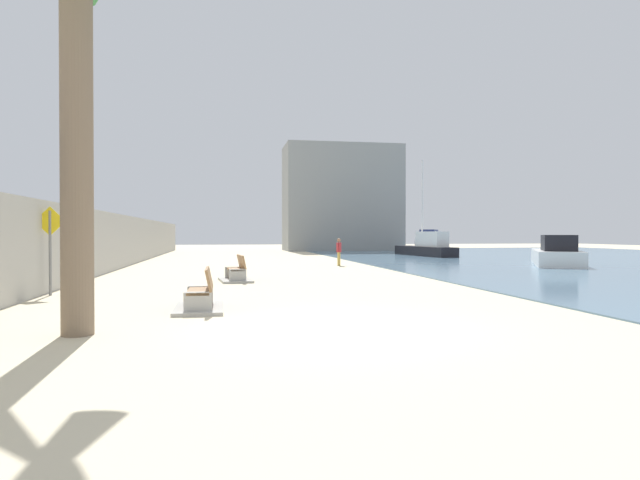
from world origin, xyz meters
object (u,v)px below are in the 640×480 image
boat_far_left (430,243)px  pedestrian_sign (50,240)px  person_walking (339,250)px  bench_far (236,275)px  boat_mid_bay (427,247)px  bench_near (200,300)px  boat_distant (557,254)px  palm_tree (75,3)px

boat_far_left → pedestrian_sign: 41.53m
person_walking → boat_far_left: boat_far_left is taller
bench_far → pedestrian_sign: (-5.35, -3.78, 1.36)m
boat_mid_bay → bench_near: bearing=-120.5°
boat_distant → boat_mid_bay: (-2.47, 13.06, 0.09)m
boat_far_left → boat_mid_bay: (-4.20, -9.96, -0.08)m
bench_near → boat_far_left: size_ratio=0.30×
bench_near → boat_far_left: bearing=61.4°
bench_far → boat_far_left: bearing=56.9°
bench_far → person_walking: 10.57m
bench_near → bench_far: bearing=82.6°
palm_tree → bench_far: palm_tree is taller
palm_tree → boat_distant: palm_tree is taller
bench_near → person_walking: bearing=67.6°
bench_far → boat_distant: boat_distant is taller
bench_near → bench_far: same height
boat_distant → boat_mid_bay: 13.30m
bench_far → boat_mid_bay: (15.09, 19.68, 0.51)m
bench_near → boat_mid_bay: size_ratio=0.27×
palm_tree → bench_far: 12.17m
bench_near → boat_far_left: 42.41m
bench_near → pedestrian_sign: size_ratio=0.82×
pedestrian_sign → boat_mid_bay: bearing=48.9°
palm_tree → person_walking: 21.70m
bench_near → boat_mid_bay: 31.67m
bench_far → pedestrian_sign: pedestrian_sign is taller
bench_far → person_walking: bearing=56.7°
person_walking → palm_tree: bearing=-114.5°
bench_far → boat_mid_bay: bearing=52.5°
bench_far → pedestrian_sign: size_ratio=0.86×
person_walking → boat_far_left: size_ratio=0.22×
bench_near → pedestrian_sign: pedestrian_sign is taller
boat_mid_bay → pedestrian_sign: boat_mid_bay is taller
person_walking → boat_far_left: bearing=57.1°
bench_near → palm_tree: bearing=-125.4°
bench_far → boat_mid_bay: boat_mid_bay is taller
palm_tree → pedestrian_sign: (-2.37, 6.63, -4.19)m
bench_near → pedestrian_sign: bearing=138.8°
palm_tree → person_walking: bearing=65.5°
bench_far → boat_distant: (17.56, 6.62, 0.42)m
boat_distant → person_walking: bearing=169.4°
boat_mid_bay → boat_far_left: bearing=67.1°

